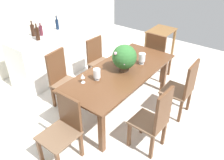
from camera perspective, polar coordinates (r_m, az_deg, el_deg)
name	(u,v)px	position (r m, az deg, el deg)	size (l,w,h in m)	color
ground_plane	(122,109)	(4.20, 2.51, -6.94)	(7.04, 7.04, 0.00)	silver
back_wall	(19,10)	(5.35, -21.58, 15.47)	(6.40, 0.10, 2.60)	beige
dining_table	(121,76)	(3.84, 2.15, 0.96)	(2.09, 0.92, 0.76)	brown
chair_far_left	(62,77)	(4.12, -12.07, 0.72)	(0.48, 0.48, 1.00)	brown
chair_near_left	(155,119)	(3.21, 10.47, -9.27)	(0.42, 0.46, 1.03)	brown
chair_head_end	(64,127)	(3.18, -11.52, -11.00)	(0.48, 0.44, 0.93)	brown
chair_far_right	(98,59)	(4.72, -3.38, 5.21)	(0.46, 0.44, 0.92)	brown
chair_foot_end	(157,55)	(4.88, 10.81, 6.06)	(0.45, 0.45, 1.00)	brown
chair_near_right	(184,87)	(3.93, 16.94, -1.67)	(0.46, 0.45, 1.00)	brown
flower_centerpiece	(124,57)	(3.69, 3.02, 5.51)	(0.40, 0.39, 0.44)	#4C3828
crystal_vase_left	(97,74)	(3.51, -3.68, 1.56)	(0.11, 0.11, 0.18)	silver
crystal_vase_center_near	(142,58)	(3.97, 7.28, 5.39)	(0.11, 0.11, 0.19)	silver
wine_glass	(83,76)	(3.46, -7.14, 0.85)	(0.06, 0.06, 0.15)	silver
kitchen_counter	(53,55)	(5.08, -14.17, 5.98)	(1.73, 0.64, 0.97)	white
wine_bottle_green	(57,24)	(4.98, -13.15, 13.03)	(0.06, 0.06, 0.28)	#0F1E38
wine_bottle_amber	(41,30)	(4.75, -16.83, 11.42)	(0.07, 0.07, 0.24)	#511E28
wine_bottle_dark	(37,34)	(4.54, -17.66, 10.65)	(0.08, 0.08, 0.31)	black
wine_bottle_tall	(33,30)	(4.76, -18.66, 11.37)	(0.07, 0.07, 0.29)	black
side_table	(161,37)	(5.76, 11.72, 10.16)	(0.70, 0.50, 0.72)	brown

